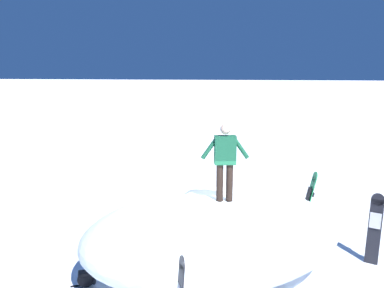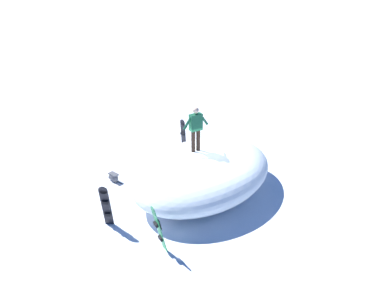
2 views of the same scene
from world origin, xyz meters
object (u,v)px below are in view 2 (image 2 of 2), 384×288
Objects in this scene: snowboarder_standing at (196,127)px; backpack_far at (250,164)px; snowboard_primary_upright at (158,229)px; backpack_near at (114,177)px; snowboard_tertiary_upright at (183,138)px; snowboard_secondary_upright at (106,206)px.

snowboarder_standing is 2.98× the size of backpack_far.
snowboard_primary_upright reaches higher than backpack_near.
backpack_near is at bearing -123.21° from snowboarder_standing.
snowboard_primary_upright is 3.03× the size of backpack_far.
snowboarder_standing is at bearing -10.82° from snowboard_tertiary_upright.
snowboard_primary_upright is at bearing -26.32° from snowboard_tertiary_upright.
snowboard_tertiary_upright reaches higher than backpack_far.
snowboard_tertiary_upright reaches higher than backpack_near.
backpack_near is (-2.74, 0.67, -0.63)m from snowboard_secondary_upright.
snowboard_primary_upright is 2.36× the size of backpack_near.
snowboarder_standing is 3.25m from snowboard_tertiary_upright.
snowboarder_standing is 2.32× the size of backpack_near.
snowboard_tertiary_upright is (-5.43, 2.69, 0.06)m from snowboard_primary_upright.
backpack_far is at bearing 107.26° from snowboarder_standing.
backpack_near reaches higher than backpack_far.
backpack_far is at bearing 80.43° from backpack_near.
snowboarder_standing is 0.99× the size of snowboard_primary_upright.
snowboard_secondary_upright is 6.34m from backpack_far.
backpack_far is (0.90, 5.37, -0.01)m from backpack_near.
snowboard_tertiary_upright is 2.53× the size of backpack_near.
snowboard_tertiary_upright is (-3.75, 3.86, 0.08)m from snowboard_secondary_upright.
backpack_near is at bearing 166.20° from snowboard_secondary_upright.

